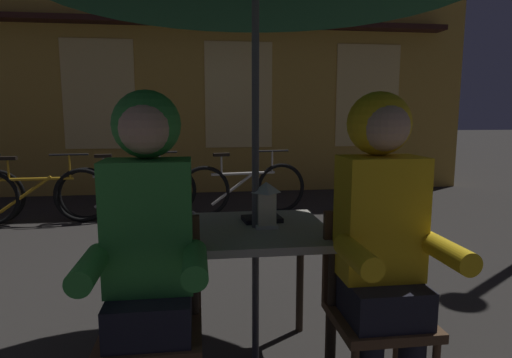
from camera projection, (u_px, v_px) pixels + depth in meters
cafe_table at (255, 246)px, 2.21m from camera, size 0.72×0.72×0.74m
lantern at (266, 203)px, 2.18m from camera, size 0.11×0.11×0.23m
chair_left at (153, 312)px, 1.81m from camera, size 0.40×0.40×0.87m
chair_right at (373, 299)px, 1.94m from camera, size 0.40×0.40×0.87m
person_left_hooded at (148, 233)px, 1.70m from camera, size 0.45×0.56×1.40m
person_right_hooded at (382, 224)px, 1.83m from camera, size 0.45×0.56×1.40m
shopfront_building at (169, 2)px, 7.04m from camera, size 10.00×0.93×6.20m
bicycle_second at (36, 195)px, 5.14m from camera, size 1.68×0.13×0.84m
bicycle_third at (129, 191)px, 5.44m from camera, size 1.68×0.21×0.84m
bicycle_fourth at (243, 189)px, 5.61m from camera, size 1.67×0.30×0.84m
book at (262, 219)px, 2.31m from camera, size 0.21×0.16×0.02m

